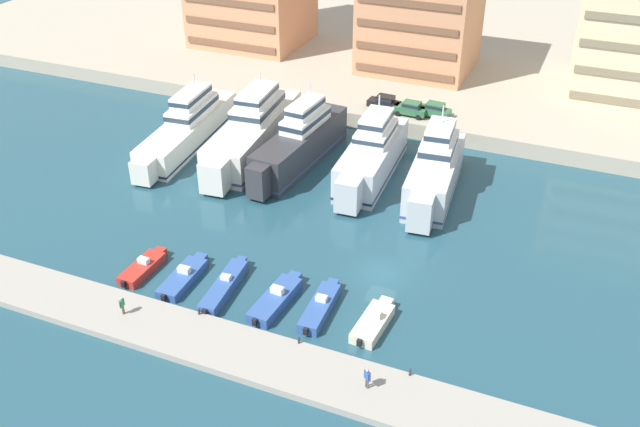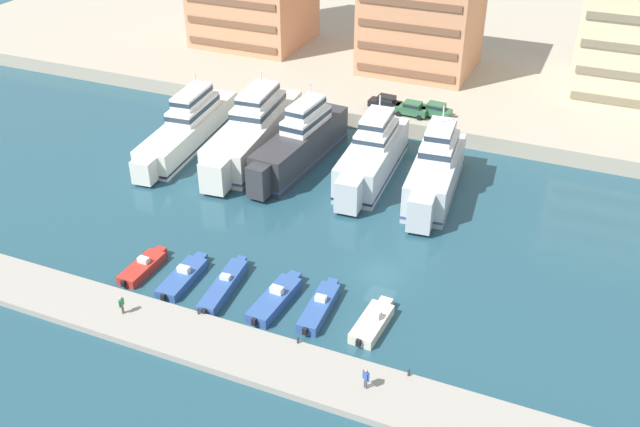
# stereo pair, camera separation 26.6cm
# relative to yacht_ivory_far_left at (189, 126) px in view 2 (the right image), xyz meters

# --- Properties ---
(ground_plane) EXTENTS (400.00, 400.00, 0.00)m
(ground_plane) POSITION_rel_yacht_ivory_far_left_xyz_m (29.82, -16.11, -2.18)
(ground_plane) COLOR #234C5B
(quay_promenade) EXTENTS (180.00, 70.00, 1.96)m
(quay_promenade) POSITION_rel_yacht_ivory_far_left_xyz_m (29.82, 46.53, -1.20)
(quay_promenade) COLOR #ADA38E
(quay_promenade) RESTS_ON ground
(pier_dock) EXTENTS (120.00, 5.27, 0.60)m
(pier_dock) POSITION_rel_yacht_ivory_far_left_xyz_m (29.82, -30.25, -1.88)
(pier_dock) COLOR #9E998E
(pier_dock) RESTS_ON ground
(yacht_ivory_far_left) EXTENTS (5.99, 22.42, 7.90)m
(yacht_ivory_far_left) POSITION_rel_yacht_ivory_far_left_xyz_m (0.00, 0.00, 0.00)
(yacht_ivory_far_left) COLOR silver
(yacht_ivory_far_left) RESTS_ON ground
(yacht_ivory_left) EXTENTS (6.72, 22.81, 8.80)m
(yacht_ivory_left) POSITION_rel_yacht_ivory_far_left_xyz_m (8.13, 1.23, 0.44)
(yacht_ivory_left) COLOR silver
(yacht_ivory_left) RESTS_ON ground
(yacht_charcoal_mid_left) EXTENTS (5.00, 19.45, 8.88)m
(yacht_charcoal_mid_left) POSITION_rel_yacht_ivory_far_left_xyz_m (14.51, 0.31, 0.47)
(yacht_charcoal_mid_left) COLOR #333338
(yacht_charcoal_mid_left) RESTS_ON ground
(yacht_silver_center_left) EXTENTS (5.30, 18.15, 8.61)m
(yacht_silver_center_left) POSITION_rel_yacht_ivory_far_left_xyz_m (22.89, 0.72, 0.35)
(yacht_silver_center_left) COLOR silver
(yacht_silver_center_left) RESTS_ON ground
(yacht_silver_center) EXTENTS (5.59, 17.23, 9.13)m
(yacht_silver_center) POSITION_rel_yacht_ivory_far_left_xyz_m (30.25, -0.36, 0.52)
(yacht_silver_center) COLOR silver
(yacht_silver_center) RESTS_ON ground
(motorboat_red_far_left) EXTENTS (1.88, 6.02, 1.33)m
(motorboat_red_far_left) POSITION_rel_yacht_ivory_far_left_xyz_m (10.07, -24.07, -1.73)
(motorboat_red_far_left) COLOR red
(motorboat_red_far_left) RESTS_ON ground
(motorboat_blue_left) EXTENTS (2.14, 6.90, 1.36)m
(motorboat_blue_left) POSITION_rel_yacht_ivory_far_left_xyz_m (14.14, -23.89, -1.75)
(motorboat_blue_left) COLOR #33569E
(motorboat_blue_left) RESTS_ON ground
(motorboat_blue_mid_left) EXTENTS (2.17, 8.17, 1.34)m
(motorboat_blue_mid_left) POSITION_rel_yacht_ivory_far_left_xyz_m (18.13, -23.68, -1.68)
(motorboat_blue_mid_left) COLOR #33569E
(motorboat_blue_mid_left) RESTS_ON ground
(motorboat_blue_center_left) EXTENTS (2.33, 7.38, 1.55)m
(motorboat_blue_center_left) POSITION_rel_yacht_ivory_far_left_xyz_m (23.00, -23.55, -1.68)
(motorboat_blue_center_left) COLOR #33569E
(motorboat_blue_center_left) RESTS_ON ground
(motorboat_blue_center) EXTENTS (2.01, 7.18, 1.37)m
(motorboat_blue_center) POSITION_rel_yacht_ivory_far_left_xyz_m (26.80, -23.04, -1.70)
(motorboat_blue_center) COLOR #33569E
(motorboat_blue_center) RESTS_ON ground
(motorboat_cream_center_right) EXTENTS (2.27, 6.15, 1.50)m
(motorboat_cream_center_right) POSITION_rel_yacht_ivory_far_left_xyz_m (31.50, -23.17, -1.69)
(motorboat_cream_center_right) COLOR beige
(motorboat_cream_center_right) RESTS_ON ground
(car_black_far_left) EXTENTS (4.18, 2.09, 1.80)m
(car_black_far_left) POSITION_rel_yacht_ivory_far_left_xyz_m (19.82, 14.40, 0.75)
(car_black_far_left) COLOR black
(car_black_far_left) RESTS_ON quay_promenade
(car_green_left) EXTENTS (4.19, 2.11, 1.80)m
(car_green_left) POSITION_rel_yacht_ivory_far_left_xyz_m (23.39, 13.82, 0.75)
(car_green_left) COLOR #2D6642
(car_green_left) RESTS_ON quay_promenade
(car_green_mid_left) EXTENTS (4.23, 2.21, 1.80)m
(car_green_mid_left) POSITION_rel_yacht_ivory_far_left_xyz_m (26.15, 14.56, 0.75)
(car_green_mid_left) COLOR #2D6642
(car_green_mid_left) RESTS_ON quay_promenade
(apartment_block_left) EXTENTS (15.31, 13.93, 17.91)m
(apartment_block_left) POSITION_rel_yacht_ivory_far_left_xyz_m (19.42, 30.58, 7.80)
(apartment_block_left) COLOR tan
(apartment_block_left) RESTS_ON quay_promenade
(pedestrian_near_edge) EXTENTS (0.25, 0.64, 1.66)m
(pedestrian_near_edge) POSITION_rel_yacht_ivory_far_left_xyz_m (12.45, -30.19, -0.60)
(pedestrian_near_edge) COLOR #7A6B56
(pedestrian_near_edge) RESTS_ON pier_dock
(pedestrian_mid_deck) EXTENTS (0.61, 0.45, 1.78)m
(pedestrian_mid_deck) POSITION_rel_yacht_ivory_far_left_xyz_m (33.44, -30.24, -0.53)
(pedestrian_mid_deck) COLOR #4C515B
(pedestrian_mid_deck) RESTS_ON pier_dock
(bollard_west) EXTENTS (0.20, 0.20, 0.61)m
(bollard_west) POSITION_rel_yacht_ivory_far_left_xyz_m (18.15, -27.87, -1.25)
(bollard_west) COLOR #2D2D33
(bollard_west) RESTS_ON pier_dock
(bollard_west_mid) EXTENTS (0.20, 0.20, 0.61)m
(bollard_west_mid) POSITION_rel_yacht_ivory_far_left_xyz_m (27.04, -27.87, -1.25)
(bollard_west_mid) COLOR #2D2D33
(bollard_west_mid) RESTS_ON pier_dock
(bollard_east_mid) EXTENTS (0.20, 0.20, 0.61)m
(bollard_east_mid) POSITION_rel_yacht_ivory_far_left_xyz_m (35.93, -27.87, -1.25)
(bollard_east_mid) COLOR #2D2D33
(bollard_east_mid) RESTS_ON pier_dock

